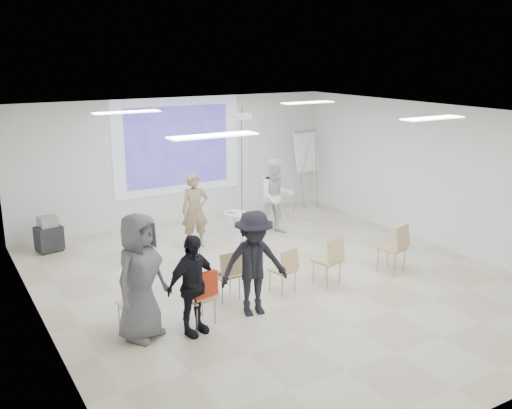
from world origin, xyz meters
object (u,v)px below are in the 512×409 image
chair_left_mid (202,294)px  audience_outer (140,269)px  chair_center (285,267)px  audience_mid (254,257)px  chair_far_left (133,301)px  pedestal_table (236,225)px  chair_right_far (396,245)px  laptop (226,272)px  audience_left (192,278)px  player_right (276,193)px  chair_left_inner (228,271)px  player_left (195,206)px  av_cart (49,235)px  chair_right_inner (330,257)px  flipchart_easel (306,152)px

chair_left_mid → audience_outer: bearing=161.9°
chair_center → audience_mid: 1.06m
chair_far_left → chair_center: size_ratio=0.98×
audience_outer → pedestal_table: bearing=13.4°
chair_right_far → laptop: chair_right_far is taller
chair_far_left → chair_left_mid: bearing=-23.7°
audience_left → chair_center: bearing=-1.3°
player_right → chair_left_inner: size_ratio=2.22×
player_right → chair_left_mid: player_right is taller
chair_far_left → laptop: bearing=9.4°
chair_left_mid → audience_outer: (-0.90, 0.12, 0.53)m
player_left → audience_outer: audience_outer is taller
pedestal_table → player_right: (1.04, -0.01, 0.59)m
chair_center → av_cart: chair_center is taller
audience_left → player_left: bearing=48.5°
laptop → chair_left_mid: bearing=42.4°
chair_center → chair_left_mid: bearing=-178.8°
pedestal_table → laptop: size_ratio=2.07×
chair_center → chair_far_left: bearing=168.9°
chair_far_left → chair_right_inner: size_ratio=0.90×
pedestal_table → chair_center: size_ratio=0.81×
chair_center → audience_left: bearing=-175.8°
audience_outer → chair_right_far: bearing=-30.8°
player_left → chair_far_left: 3.88m
chair_right_far → av_cart: (-5.34, 4.55, -0.21)m
chair_center → chair_right_far: size_ratio=0.87×
audience_mid → chair_center: bearing=34.8°
laptop → audience_outer: bearing=18.9°
chair_left_mid → laptop: size_ratio=2.76×
audience_left → av_cart: bearing=86.3°
pedestal_table → audience_left: bearing=-126.9°
player_left → flipchart_easel: size_ratio=0.85×
player_left → audience_mid: bearing=-83.7°
chair_center → audience_mid: audience_mid is taller
chair_far_left → audience_outer: (0.05, -0.26, 0.58)m
pedestal_table → chair_right_far: 3.60m
laptop → audience_mid: bearing=97.4°
chair_far_left → audience_mid: audience_mid is taller
player_right → audience_left: (-3.64, -3.46, -0.08)m
pedestal_table → chair_far_left: size_ratio=0.82×
laptop → audience_outer: 1.87m
chair_left_inner → audience_outer: size_ratio=0.41×
player_right → av_cart: size_ratio=2.54×
chair_right_inner → chair_right_far: bearing=-17.1°
av_cart → audience_outer: bearing=-96.4°
laptop → player_left: bearing=-105.1°
av_cart → laptop: bearing=-73.7°
player_left → chair_left_mid: bearing=-97.4°
chair_right_far → av_cart: size_ratio=1.24×
player_left → chair_left_mid: (-1.45, -3.40, -0.38)m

